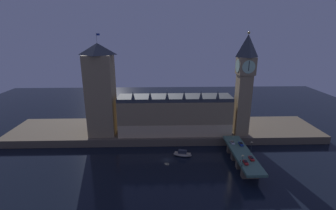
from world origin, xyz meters
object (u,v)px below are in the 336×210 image
car_northbound_trail (246,162)px  street_lamp_near (243,159)px  car_northbound_lead (232,142)px  car_southbound_trail (241,144)px  clock_tower (244,82)px  car_southbound_lead (251,158)px  street_lamp_mid (251,146)px  victoria_tower (101,90)px  pedestrian_near_rail (240,161)px  boat_upstream (182,154)px

car_northbound_trail → street_lamp_near: size_ratio=0.66×
car_northbound_lead → car_southbound_trail: size_ratio=0.94×
clock_tower → car_southbound_lead: size_ratio=14.77×
clock_tower → car_northbound_lead: size_ratio=15.04×
clock_tower → street_lamp_mid: clock_tower is taller
clock_tower → victoria_tower: clock_tower is taller
car_northbound_lead → street_lamp_mid: bearing=-58.5°
victoria_tower → car_southbound_trail: bearing=-16.5°
clock_tower → car_northbound_trail: size_ratio=15.87×
clock_tower → pedestrian_near_rail: (-13.12, -41.78, -32.88)m
car_northbound_lead → street_lamp_near: street_lamp_near is taller
car_northbound_trail → pedestrian_near_rail: bearing=149.4°
victoria_tower → street_lamp_mid: (89.98, -35.09, -24.38)m
victoria_tower → street_lamp_mid: size_ratio=10.18×
clock_tower → street_lamp_mid: (-3.68, -30.88, -29.70)m
victoria_tower → car_southbound_lead: bearing=-26.4°
car_northbound_lead → street_lamp_mid: 14.17m
street_lamp_mid → clock_tower: bearing=83.2°
boat_upstream → car_northbound_lead: bearing=4.0°
pedestrian_near_rail → car_northbound_lead: bearing=84.3°
victoria_tower → car_southbound_lead: 101.34m
car_northbound_lead → street_lamp_near: (-2.66, -26.44, 3.36)m
car_southbound_lead → victoria_tower: bearing=153.6°
car_southbound_trail → boat_upstream: bearing=179.5°
street_lamp_near → boat_upstream: street_lamp_near is taller
clock_tower → car_southbound_lead: 51.60m
clock_tower → car_southbound_lead: bearing=-99.2°
street_lamp_mid → boat_upstream: street_lamp_mid is taller
car_northbound_lead → street_lamp_near: bearing=-95.7°
car_northbound_lead → car_southbound_trail: 5.14m
clock_tower → car_southbound_lead: clock_tower is taller
car_northbound_trail → street_lamp_mid: (7.17, 12.24, 3.37)m
street_lamp_near → car_southbound_lead: bearing=42.3°
pedestrian_near_rail → clock_tower: bearing=72.6°
boat_upstream → car_northbound_trail: bearing=-35.6°
car_northbound_lead → street_lamp_near: 26.78m
clock_tower → street_lamp_mid: size_ratio=10.32×
car_northbound_trail → boat_upstream: (-30.47, 21.84, -6.28)m
clock_tower → street_lamp_near: bearing=-106.5°
boat_upstream → car_southbound_lead: bearing=-27.0°
car_northbound_lead → street_lamp_mid: size_ratio=0.69×
clock_tower → car_southbound_lead: (-6.34, -39.08, -33.10)m
car_northbound_lead → car_southbound_trail: (4.52, -2.45, 0.07)m
car_southbound_trail → street_lamp_near: (-7.17, -23.99, 3.30)m
car_southbound_lead → car_southbound_trail: (0.00, 17.46, 0.02)m
car_northbound_trail → pedestrian_near_rail: (-2.26, 1.34, 0.19)m
car_northbound_trail → pedestrian_near_rail: 2.63m
clock_tower → car_northbound_trail: bearing=-104.1°
clock_tower → car_southbound_trail: size_ratio=14.18×
car_southbound_lead → pedestrian_near_rail: size_ratio=2.68×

